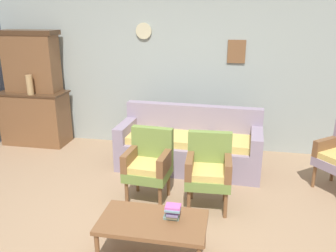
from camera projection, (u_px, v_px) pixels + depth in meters
name	position (u px, v px, depth m)	size (l,w,h in m)	color
ground_plane	(141.00, 232.00, 3.76)	(7.68, 7.68, 0.00)	#997A5B
wall_back_with_decor	(180.00, 68.00, 5.78)	(6.40, 0.09, 2.70)	#939E99
side_cabinet	(36.00, 118.00, 6.16)	(1.16, 0.55, 0.93)	brown
cabinet_upper_hutch	(31.00, 61.00, 5.92)	(0.99, 0.38, 1.03)	brown
vase_on_cabinet	(30.00, 85.00, 5.77)	(0.11, 0.11, 0.33)	tan
floral_couch	(189.00, 147.00, 5.22)	(2.12, 0.89, 0.90)	gray
armchair_near_couch_end	(149.00, 162.00, 4.27)	(0.56, 0.53, 0.90)	olive
armchair_row_middle	(209.00, 168.00, 4.11)	(0.54, 0.51, 0.90)	olive
coffee_table	(153.00, 224.00, 3.24)	(1.00, 0.56, 0.42)	brown
book_stack_on_table	(173.00, 212.00, 3.22)	(0.16, 0.12, 0.14)	slate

